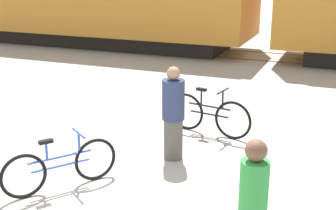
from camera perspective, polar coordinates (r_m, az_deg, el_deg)
rail_near at (r=15.83m, az=11.01°, el=5.37°), size 37.43×0.07×0.01m
rail_far at (r=17.21m, az=11.96°, el=6.27°), size 37.43×0.07×0.01m
bicycle_blue at (r=6.99m, az=-12.93°, el=-7.28°), size 1.06×1.44×0.82m
bicycle_black at (r=8.91m, az=5.03°, el=-1.20°), size 1.70×0.46×0.91m
person_in_navy at (r=7.67m, az=0.65°, el=-1.12°), size 0.37×0.37×1.58m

